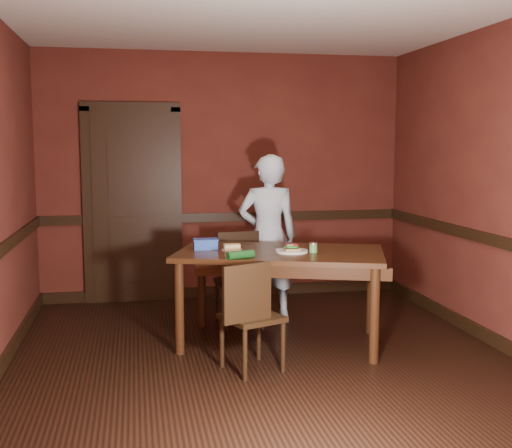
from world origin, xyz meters
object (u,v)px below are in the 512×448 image
object	(u,v)px
chair_far	(240,280)
person	(268,236)
dining_table	(280,297)
sauce_jar	(313,248)
sandwich_plate	(292,250)
cheese_saucer	(232,248)
food_tub	(206,244)
chair_near	(252,315)

from	to	relation	value
chair_far	person	bearing A→B (deg)	36.34
dining_table	sauce_jar	bearing A→B (deg)	-8.40
dining_table	sauce_jar	xyz separation A→B (m)	(0.25, -0.13, 0.44)
chair_far	sandwich_plate	distance (m)	0.85
dining_table	chair_far	xyz separation A→B (m)	(-0.25, 0.59, 0.03)
person	sauce_jar	size ratio (longest dim) A/B	19.70
chair_far	dining_table	bearing A→B (deg)	-72.64
cheese_saucer	food_tub	xyz separation A→B (m)	(-0.21, 0.12, 0.02)
chair_far	person	distance (m)	0.58
dining_table	chair_near	bearing A→B (deg)	-101.54
sandwich_plate	cheese_saucer	size ratio (longest dim) A/B	1.53
chair_near	person	distance (m)	1.61
chair_far	cheese_saucer	distance (m)	0.65
person	sandwich_plate	xyz separation A→B (m)	(-0.00, -0.98, 0.02)
chair_near	cheese_saucer	bearing A→B (deg)	-108.00
sandwich_plate	chair_far	bearing A→B (deg)	116.21
sandwich_plate	cheese_saucer	world-z (taller)	sandwich_plate
person	food_tub	distance (m)	0.98
person	cheese_saucer	xyz separation A→B (m)	(-0.48, -0.81, 0.02)
chair_far	chair_near	xyz separation A→B (m)	(-0.10, -1.19, -0.01)
food_tub	sauce_jar	bearing A→B (deg)	-19.32
dining_table	cheese_saucer	size ratio (longest dim) A/B	9.63
dining_table	chair_near	xyz separation A→B (m)	(-0.35, -0.60, 0.02)
chair_far	cheese_saucer	bearing A→B (deg)	-112.20
dining_table	chair_far	world-z (taller)	chair_far
sandwich_plate	food_tub	bearing A→B (deg)	156.99
sauce_jar	chair_near	bearing A→B (deg)	-142.11
food_tub	cheese_saucer	bearing A→B (deg)	-27.78
chair_far	food_tub	distance (m)	0.67
sandwich_plate	cheese_saucer	distance (m)	0.51
person	chair_far	bearing A→B (deg)	44.77
chair_near	cheese_saucer	world-z (taller)	cheese_saucer
chair_far	chair_near	bearing A→B (deg)	-100.71
person	cheese_saucer	distance (m)	0.94
chair_near	sauce_jar	distance (m)	0.88
dining_table	chair_far	distance (m)	0.65
dining_table	chair_near	distance (m)	0.70
sandwich_plate	food_tub	distance (m)	0.75
sandwich_plate	food_tub	world-z (taller)	food_tub
chair_near	chair_far	bearing A→B (deg)	-116.68
person	sauce_jar	bearing A→B (deg)	101.94
chair_near	cheese_saucer	distance (m)	0.80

